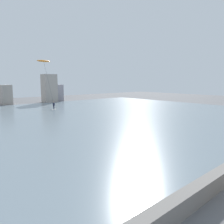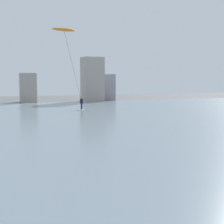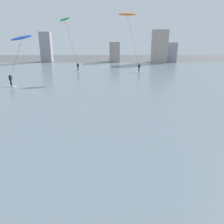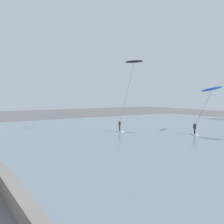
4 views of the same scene
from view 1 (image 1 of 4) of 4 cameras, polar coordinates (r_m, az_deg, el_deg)
water_bay at (r=35.03m, az=-17.86°, el=-2.30°), size 84.00×52.00×0.10m
far_shore_buildings at (r=63.63m, az=-21.96°, el=5.02°), size 34.71×5.32×7.92m
kitesurfer_orange at (r=45.57m, az=-17.05°, el=11.37°), size 4.86×2.94×10.00m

